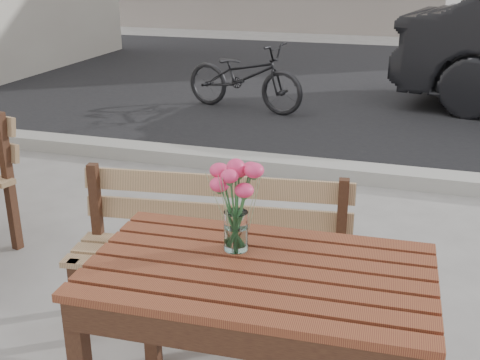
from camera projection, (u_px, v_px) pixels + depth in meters
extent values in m
cube|color=black|center=(371.00, 84.00, 8.60)|extent=(30.00, 8.00, 0.00)
cube|color=#9D9B95|center=(325.00, 170.00, 5.00)|extent=(30.00, 0.25, 0.12)
cube|color=#562116|center=(259.00, 271.00, 2.07)|extent=(1.22, 0.75, 0.03)
cube|color=black|center=(150.00, 297.00, 2.60)|extent=(0.06, 0.06, 0.71)
cube|color=black|center=(411.00, 335.00, 2.34)|extent=(0.06, 0.06, 0.71)
cube|color=olive|center=(208.00, 260.00, 2.78)|extent=(1.35, 0.52, 0.03)
cube|color=olive|center=(216.00, 200.00, 2.88)|extent=(1.31, 0.19, 0.36)
cube|color=black|center=(76.00, 303.00, 2.81)|extent=(0.05, 0.05, 0.43)
cube|color=black|center=(335.00, 329.00, 2.61)|extent=(0.05, 0.05, 0.43)
cube|color=black|center=(98.00, 240.00, 3.02)|extent=(0.05, 0.05, 0.80)
cube|color=black|center=(339.00, 259.00, 2.83)|extent=(0.05, 0.05, 0.80)
cylinder|color=white|center=(236.00, 231.00, 2.17)|extent=(0.09, 0.09, 0.15)
cylinder|color=#326F3A|center=(236.00, 212.00, 2.14)|extent=(0.05, 0.05, 0.29)
cube|color=black|center=(7.00, 183.00, 3.64)|extent=(0.06, 0.06, 0.88)
imported|color=black|center=(244.00, 76.00, 7.05)|extent=(1.61, 0.88, 0.80)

